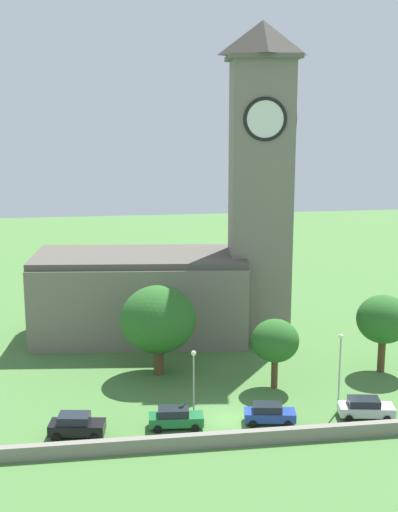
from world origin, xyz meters
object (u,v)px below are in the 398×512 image
(car_black, at_px, (76,425))
(car_silver, at_px, (365,408))
(tree_churchyard, at_px, (275,341))
(tree_by_tower, at_px, (158,320))
(streetlamp_west_mid, at_px, (194,372))
(car_green, at_px, (175,418))
(church, at_px, (184,254))
(streetlamp_central, at_px, (340,360))
(car_blue, at_px, (269,414))
(tree_riverside_west, at_px, (383,320))

(car_black, relative_size, car_silver, 0.95)
(tree_churchyard, distance_m, tree_by_tower, 11.68)
(streetlamp_west_mid, height_order, tree_by_tower, tree_by_tower)
(car_black, relative_size, car_green, 1.01)
(tree_churchyard, bearing_deg, streetlamp_west_mid, -148.27)
(church, relative_size, car_silver, 7.12)
(streetlamp_central, bearing_deg, car_black, -176.24)
(car_blue, distance_m, tree_riverside_west, 17.66)
(car_green, distance_m, car_silver, 16.30)
(car_blue, bearing_deg, car_silver, -0.95)
(car_silver, height_order, streetlamp_west_mid, streetlamp_west_mid)
(church, bearing_deg, car_green, -98.85)
(car_green, height_order, car_blue, car_green)
(car_blue, relative_size, streetlamp_west_mid, 0.75)
(streetlamp_central, bearing_deg, church, 115.39)
(streetlamp_west_mid, height_order, tree_churchyard, tree_churchyard)
(car_black, xyz_separation_m, tree_churchyard, (18.28, 7.48, 3.66))
(church, xyz_separation_m, car_blue, (4.20, -23.95, -8.79))
(church, bearing_deg, car_blue, -80.04)
(streetlamp_central, height_order, tree_riverside_west, tree_riverside_west)
(car_black, height_order, streetlamp_central, streetlamp_central)
(car_black, height_order, car_blue, car_black)
(car_blue, xyz_separation_m, tree_churchyard, (2.33, 7.37, 3.75))
(tree_churchyard, bearing_deg, car_blue, -107.51)
(car_black, relative_size, streetlamp_central, 0.66)
(church, xyz_separation_m, tree_by_tower, (-4.00, -11.62, -4.00))
(car_green, height_order, tree_churchyard, tree_churchyard)
(car_black, xyz_separation_m, car_green, (8.07, 0.39, -0.08))
(streetlamp_central, bearing_deg, tree_by_tower, 143.34)
(tree_riverside_west, bearing_deg, car_green, -156.43)
(car_blue, bearing_deg, car_green, 177.89)
(streetlamp_west_mid, height_order, tree_riverside_west, tree_riverside_west)
(car_green, height_order, streetlamp_west_mid, streetlamp_west_mid)
(streetlamp_central, height_order, tree_by_tower, tree_by_tower)
(car_blue, height_order, tree_riverside_west, tree_riverside_west)
(streetlamp_west_mid, bearing_deg, tree_by_tower, 101.73)
(tree_by_tower, bearing_deg, car_blue, -56.36)
(car_green, distance_m, car_blue, 7.89)
(streetlamp_central, bearing_deg, car_silver, -38.53)
(car_silver, distance_m, streetlamp_west_mid, 15.03)
(car_blue, distance_m, streetlamp_central, 7.70)
(car_blue, relative_size, car_silver, 0.91)
(church, relative_size, car_blue, 7.81)
(tree_riverside_west, xyz_separation_m, tree_churchyard, (-11.63, -2.45, -0.81))
(car_black, xyz_separation_m, tree_riverside_west, (29.91, 9.92, 4.46))
(tree_riverside_west, bearing_deg, tree_by_tower, 173.54)
(tree_by_tower, bearing_deg, car_black, -121.95)
(car_black, bearing_deg, car_green, 2.79)
(church, height_order, tree_churchyard, church)
(car_blue, bearing_deg, tree_by_tower, 123.64)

